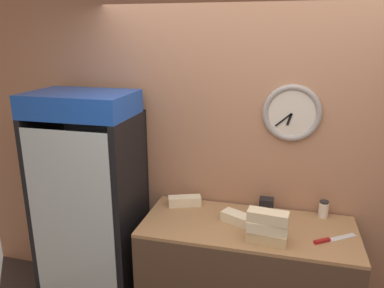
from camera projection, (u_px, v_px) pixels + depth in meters
The scene contains 11 objects.
wall_back at pixel (256, 153), 3.01m from camera, with size 5.20×0.10×2.70m.
prep_counter at pixel (245, 278), 2.90m from camera, with size 1.57×0.68×0.92m.
beverage_cooler at pixel (93, 191), 3.13m from camera, with size 0.80×0.61×1.85m.
sandwich_stack_bottom at pixel (267, 237), 2.53m from camera, with size 0.28×0.14×0.08m.
sandwich_stack_middle at pixel (267, 227), 2.51m from camera, with size 0.27×0.12×0.08m.
sandwich_stack_top at pixel (268, 217), 2.49m from camera, with size 0.28×0.14×0.08m.
sandwich_flat_left at pixel (239, 219), 2.79m from camera, with size 0.29×0.22×0.08m.
sandwich_flat_right at pixel (185, 201), 3.08m from camera, with size 0.28×0.18×0.08m.
chefs_knife at pixel (329, 240), 2.56m from camera, with size 0.30×0.23×0.02m.
condiment_jar at pixel (324, 209), 2.88m from camera, with size 0.07×0.07×0.13m.
napkin_dispenser at pixel (266, 206), 2.95m from camera, with size 0.11×0.09×0.12m.
Camera 1 is at (0.21, -1.62, 2.28)m, focal length 35.00 mm.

